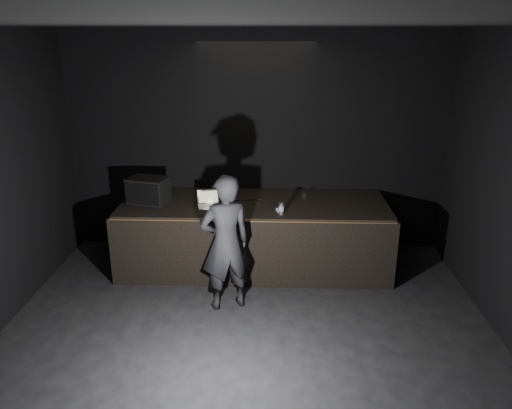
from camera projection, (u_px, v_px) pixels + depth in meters
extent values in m
plane|color=black|center=(243.00, 379.00, 5.22)|extent=(7.00, 7.00, 0.00)
cube|color=black|center=(256.00, 143.00, 7.95)|extent=(6.00, 0.10, 3.50)
cube|color=black|center=(240.00, 24.00, 4.07)|extent=(6.00, 7.00, 0.04)
cube|color=black|center=(254.00, 234.00, 7.63)|extent=(4.00, 1.50, 1.00)
cube|color=brown|center=(252.00, 220.00, 6.79)|extent=(3.92, 0.10, 0.01)
cube|color=black|center=(148.00, 190.00, 7.47)|extent=(0.65, 0.52, 0.38)
cube|color=black|center=(142.00, 194.00, 7.28)|extent=(0.52, 0.15, 0.32)
cylinder|color=black|center=(230.00, 201.00, 7.57)|extent=(0.99, 0.18, 0.02)
cube|color=silver|center=(209.00, 206.00, 7.32)|extent=(0.35, 0.28, 0.02)
cube|color=silver|center=(209.00, 206.00, 7.32)|extent=(0.29, 0.18, 0.00)
cube|color=silver|center=(208.00, 197.00, 7.42)|extent=(0.32, 0.13, 0.20)
cube|color=#C48439|center=(208.00, 197.00, 7.41)|extent=(0.28, 0.10, 0.16)
cylinder|color=silver|center=(281.00, 209.00, 7.00)|extent=(0.07, 0.07, 0.17)
cylinder|color=navy|center=(281.00, 208.00, 7.00)|extent=(0.07, 0.07, 0.08)
cylinder|color=maroon|center=(281.00, 211.00, 7.01)|extent=(0.07, 0.07, 0.01)
cylinder|color=white|center=(304.00, 196.00, 7.64)|extent=(0.08, 0.08, 0.10)
cube|color=silver|center=(279.00, 211.00, 7.12)|extent=(0.09, 0.18, 0.03)
imported|color=black|center=(226.00, 243.00, 6.33)|extent=(0.77, 0.65, 1.80)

